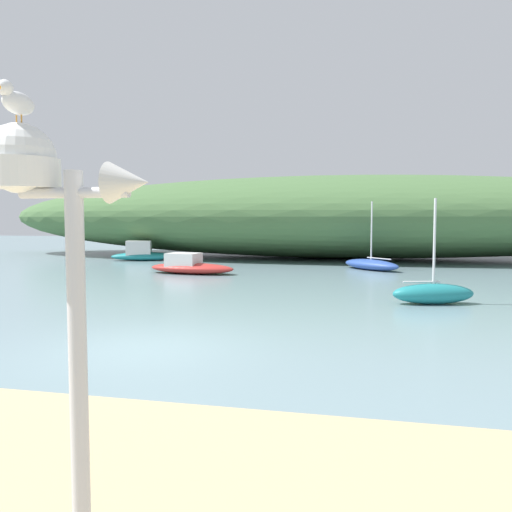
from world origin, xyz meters
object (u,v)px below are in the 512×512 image
Objects in this scene: sailboat_off_point at (433,293)px; motorboat_inner_mooring at (144,254)px; seagull_on_radar at (16,100)px; mast_structure at (42,210)px; sailboat_mid_channel at (371,264)px; motorboat_centre_water at (190,266)px.

motorboat_inner_mooring is at bearing 139.96° from sailboat_off_point.
seagull_on_radar reaches higher than sailboat_off_point.
mast_structure is at bearing 6.72° from seagull_on_radar.
seagull_on_radar is at bearing -66.55° from motorboat_inner_mooring.
sailboat_mid_channel is at bearing -11.55° from motorboat_inner_mooring.
motorboat_inner_mooring is at bearing 113.72° from mast_structure.
motorboat_centre_water is (-6.59, 21.24, -3.12)m from seagull_on_radar.
motorboat_inner_mooring is at bearing 113.45° from seagull_on_radar.
seagull_on_radar is 30.67m from motorboat_inner_mooring.
sailboat_mid_channel reaches higher than mast_structure.
seagull_on_radar is 25.38m from sailboat_mid_channel.
sailboat_off_point is 12.71m from motorboat_centre_water.
sailboat_mid_channel is (2.07, 25.09, -3.20)m from seagull_on_radar.
seagull_on_radar is at bearing -105.91° from sailboat_off_point.
seagull_on_radar reaches higher than motorboat_centre_water.
sailboat_off_point is at bearing -79.35° from sailboat_mid_channel.
sailboat_mid_channel is at bearing 100.65° from sailboat_off_point.
seagull_on_radar is 0.08× the size of motorboat_inner_mooring.
sailboat_mid_channel reaches higher than motorboat_inner_mooring.
motorboat_centre_water is (-10.68, 6.89, 0.02)m from sailboat_off_point.
sailboat_mid_channel is 0.79× the size of motorboat_inner_mooring.
seagull_on_radar reaches higher than mast_structure.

